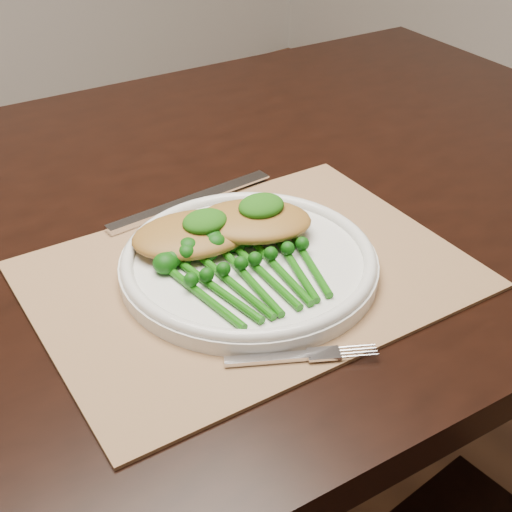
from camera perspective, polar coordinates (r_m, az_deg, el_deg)
floor at (r=1.54m, az=-5.84°, el=-17.89°), size 4.00×4.00×0.00m
dining_table at (r=1.13m, az=-6.92°, el=-13.15°), size 1.70×1.09×0.75m
placemat at (r=0.78m, az=-0.50°, el=-1.50°), size 0.49×0.38×0.00m
dinner_plate at (r=0.77m, az=-0.58°, el=-0.44°), size 0.28×0.28×0.03m
knife at (r=0.90m, az=-6.44°, el=3.98°), size 0.24×0.02×0.01m
fork at (r=0.67m, az=4.45°, el=-7.91°), size 0.13×0.09×0.00m
chicken_fillet_left at (r=0.79m, az=-5.08°, el=1.75°), size 0.16×0.13×0.03m
chicken_fillet_right at (r=0.80m, az=-0.24°, el=2.82°), size 0.16×0.15×0.03m
pesto_dollop_left at (r=0.78m, az=-4.12°, el=2.78°), size 0.05×0.04×0.02m
pesto_dollop_right at (r=0.80m, az=0.42°, el=4.03°), size 0.05×0.05×0.02m
broccolini_bundle at (r=0.74m, az=0.11°, el=-1.71°), size 0.17×0.19×0.04m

